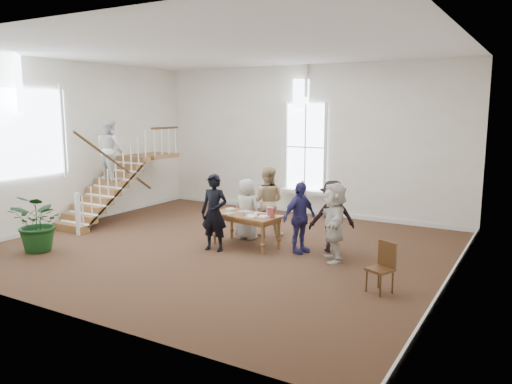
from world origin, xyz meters
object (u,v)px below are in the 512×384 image
Objects in this scene: woman_cluster_a at (300,218)px; police_officer at (214,213)px; side_chair at (383,265)px; library_table at (246,218)px; person_yellow at (267,202)px; woman_cluster_c at (334,222)px; elderly_woman at (247,209)px; floor_plant at (39,223)px; woman_cluster_b at (332,216)px.

police_officer is at bearing 134.97° from woman_cluster_a.
police_officer is at bearing -164.60° from side_chair.
library_table is 1.09× the size of woman_cluster_a.
police_officer is 1.93m from woman_cluster_a.
person_yellow is 1.05× the size of woman_cluster_c.
floor_plant is (-3.45, -3.33, -0.09)m from elderly_woman.
person_yellow reaches higher than floor_plant.
library_table is at bearing 117.50° from woman_cluster_a.
police_officer is 3.95m from floor_plant.
elderly_woman is 0.94× the size of woman_cluster_a.
woman_cluster_c is at bearing 7.34° from library_table.
police_officer is at bearing 89.77° from elderly_woman.
woman_cluster_a is at bearing 29.62° from floor_plant.
woman_cluster_c is at bearing -82.72° from woman_cluster_a.
person_yellow is 2.52m from woman_cluster_c.
woman_cluster_c is 6.58m from floor_plant.
police_officer reaches higher than elderly_woman.
library_table is 1.16× the size of elderly_woman.
woman_cluster_b reaches higher than library_table.
woman_cluster_a reaches higher than side_chair.
elderly_woman is 1.70m from woman_cluster_a.
police_officer is at bearing 31.79° from floor_plant.
person_yellow is 1.33× the size of floor_plant.
elderly_woman is 1.13× the size of floor_plant.
floor_plant reaches higher than side_chair.
woman_cluster_c is (2.25, -1.13, -0.05)m from person_yellow.
side_chair is (1.73, -1.93, -0.32)m from woman_cluster_b.
woman_cluster_a is 0.95× the size of woman_cluster_c.
woman_cluster_c reaches higher than floor_plant.
side_chair is (7.43, 1.42, -0.17)m from floor_plant.
library_table is at bearing 47.12° from police_officer.
woman_cluster_c is at bearing 170.48° from elderly_woman.
woman_cluster_b reaches higher than floor_plant.
woman_cluster_b is at bearing 174.72° from woman_cluster_c.
side_chair is (3.98, -1.91, -0.26)m from elderly_woman.
police_officer reaches higher than woman_cluster_c.
police_officer reaches higher than side_chair.
floor_plant is (-5.10, -2.90, -0.14)m from woman_cluster_a.
elderly_woman is 0.60m from person_yellow.
side_chair is at bearing 158.72° from elderly_woman.
person_yellow reaches higher than police_officer.
woman_cluster_b is at bearing 156.46° from side_chair.
woman_cluster_c is (2.19, -0.03, 0.16)m from library_table.
woman_cluster_b is (1.89, 0.62, 0.13)m from library_table.
side_chair is at bearing 10.82° from floor_plant.
woman_cluster_b is 1.22× the size of floor_plant.
woman_cluster_b is (2.25, 0.02, 0.06)m from elderly_woman.
person_yellow is 5.37m from floor_plant.
woman_cluster_a is at bearing 17.84° from police_officer.
person_yellow is (0.30, 0.50, 0.13)m from elderly_woman.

